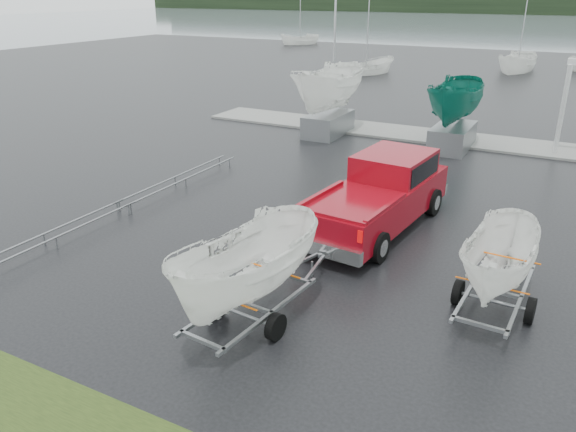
# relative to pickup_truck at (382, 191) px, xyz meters

# --- Properties ---
(ground_plane) EXTENTS (120.00, 120.00, 0.00)m
(ground_plane) POSITION_rel_pickup_truck_xyz_m (1.14, -1.03, -1.12)
(ground_plane) COLOR black
(ground_plane) RESTS_ON ground
(lake) EXTENTS (300.00, 300.00, 0.00)m
(lake) POSITION_rel_pickup_truck_xyz_m (1.14, 98.97, -1.13)
(lake) COLOR slate
(lake) RESTS_ON ground
(dock) EXTENTS (30.00, 3.00, 0.12)m
(dock) POSITION_rel_pickup_truck_xyz_m (1.14, 11.97, -1.07)
(dock) COLOR gray
(dock) RESTS_ON ground
(pickup_truck) EXTENTS (2.88, 6.67, 2.16)m
(pickup_truck) POSITION_rel_pickup_truck_xyz_m (0.00, 0.00, 0.00)
(pickup_truck) COLOR maroon
(pickup_truck) RESTS_ON ground
(trailer_hitched) EXTENTS (1.91, 3.70, 5.13)m
(trailer_hitched) POSITION_rel_pickup_truck_xyz_m (-0.67, -6.74, 1.65)
(trailer_hitched) COLOR gray
(trailer_hitched) RESTS_ON ground
(trailer_parked) EXTENTS (1.81, 3.65, 4.47)m
(trailer_parked) POSITION_rel_pickup_truck_xyz_m (4.00, -3.57, 1.31)
(trailer_parked) COLOR gray
(trailer_parked) RESTS_ON ground
(keelboat_0) EXTENTS (2.38, 3.20, 10.55)m
(keelboat_0) POSITION_rel_pickup_truck_xyz_m (-6.27, 9.97, 2.65)
(keelboat_0) COLOR gray
(keelboat_0) RESTS_ON ground
(keelboat_1) EXTENTS (2.10, 3.20, 6.69)m
(keelboat_1) POSITION_rel_pickup_truck_xyz_m (-0.09, 10.17, 2.17)
(keelboat_1) COLOR gray
(keelboat_1) RESTS_ON ground
(mast_rack_0) EXTENTS (0.56, 6.50, 0.06)m
(mast_rack_0) POSITION_rel_pickup_truck_xyz_m (-7.86, -0.03, -0.77)
(mast_rack_0) COLOR gray
(mast_rack_0) RESTS_ON ground
(mast_rack_1) EXTENTS (0.56, 6.50, 0.06)m
(mast_rack_1) POSITION_rel_pickup_truck_xyz_m (-7.86, -6.03, -0.77)
(mast_rack_1) COLOR gray
(mast_rack_1) RESTS_ON ground
(moored_boat_0) EXTENTS (3.01, 3.03, 10.84)m
(moored_boat_0) POSITION_rel_pickup_truck_xyz_m (-12.29, 31.48, -1.12)
(moored_boat_0) COLOR white
(moored_boat_0) RESTS_ON ground
(moored_boat_1) EXTENTS (3.00, 3.07, 11.60)m
(moored_boat_1) POSITION_rel_pickup_truck_xyz_m (-0.86, 39.46, -1.12)
(moored_boat_1) COLOR white
(moored_boat_1) RESTS_ON ground
(moored_boat_4) EXTENTS (3.06, 3.08, 10.90)m
(moored_boat_4) POSITION_rel_pickup_truck_xyz_m (-29.93, 53.81, -1.12)
(moored_boat_4) COLOR white
(moored_boat_4) RESTS_ON ground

